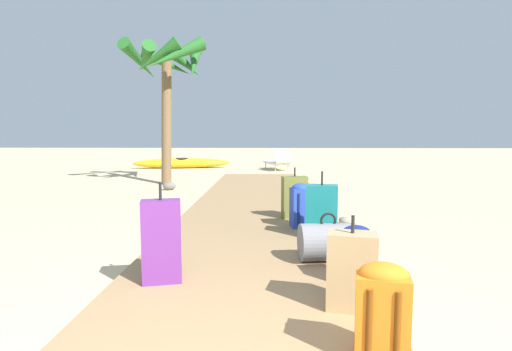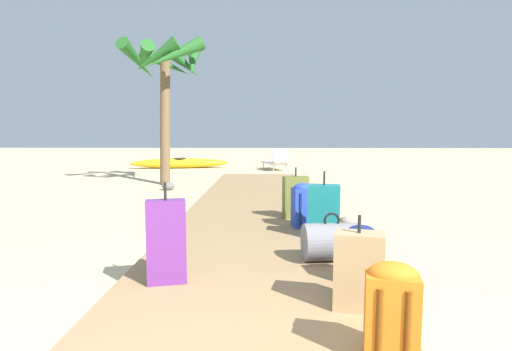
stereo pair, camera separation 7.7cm
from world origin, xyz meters
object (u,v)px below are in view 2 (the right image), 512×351
Objects in this scene: backpack_orange at (392,308)px; palm_tree_far_left at (166,69)px; backpack_blue at (303,204)px; duffel_bag_grey at (331,242)px; suitcase_olive at (296,197)px; backpack_navy at (361,252)px; suitcase_tan at (358,271)px; suitcase_teal at (324,211)px; suitcase_purple at (166,241)px; kayak at (180,163)px; lounge_chair at (276,161)px.

palm_tree_far_left is at bearing 111.21° from backpack_orange.
duffel_bag_grey is at bearing -84.19° from backpack_blue.
palm_tree_far_left reaches higher than suitcase_olive.
backpack_navy is (0.30, -1.99, -0.06)m from backpack_blue.
suitcase_tan is 1.99m from suitcase_teal.
kayak is at bearing 101.39° from suitcase_purple.
suitcase_tan is 0.80× the size of suitcase_purple.
suitcase_olive is at bearing -57.01° from palm_tree_far_left.
kayak is (-3.66, 0.71, -0.13)m from lounge_chair.
backpack_blue is 2.02m from backpack_navy.
suitcase_purple reaches higher than backpack_blue.
suitcase_teal is 1.45m from backpack_navy.
suitcase_tan is 0.85× the size of suitcase_teal.
palm_tree_far_left reaches higher than backpack_blue.
suitcase_teal is (0.05, 1.99, 0.04)m from suitcase_tan.
suitcase_purple is at bearing -135.59° from suitcase_teal.
suitcase_purple reaches higher than suitcase_olive.
suitcase_purple is at bearing 162.48° from suitcase_tan.
duffel_bag_grey is at bearing -93.35° from suitcase_teal.
palm_tree_far_left is at bearing 119.57° from suitcase_teal.
suitcase_teal reaches higher than suitcase_tan.
palm_tree_far_left is (-3.23, 7.76, 2.62)m from suitcase_tan.
lounge_chair is (-0.10, 9.19, -0.06)m from backpack_blue.
suitcase_olive is 10.05m from kayak.
backpack_orange is at bearing -73.23° from kayak.
suitcase_tan is at bearing -105.71° from backpack_navy.
suitcase_tan is at bearing -89.65° from duffel_bag_grey.
suitcase_olive is 1.56× the size of backpack_navy.
suitcase_tan is 1.41× the size of backpack_navy.
suitcase_tan is at bearing -88.79° from lounge_chair.
suitcase_purple is 0.23× the size of kayak.
palm_tree_far_left reaches higher than backpack_orange.
duffel_bag_grey is 0.78× the size of suitcase_olive.
suitcase_purple is 1.46× the size of duffel_bag_grey.
backpack_blue is 0.57m from suitcase_olive.
suitcase_purple reaches higher than duffel_bag_grey.
suitcase_tan is 0.90× the size of suitcase_olive.
palm_tree_far_left is 2.27× the size of lounge_chair.
suitcase_teal is (1.55, 1.51, -0.03)m from suitcase_purple.
lounge_chair is at bearing -11.04° from kayak.
backpack_orange is (0.03, -0.65, 0.01)m from suitcase_tan.
kayak is (-3.96, 10.45, -0.21)m from suitcase_teal.
duffel_bag_grey is at bearing 91.33° from backpack_orange.
suitcase_olive is (1.29, 2.63, -0.04)m from suitcase_purple.
lounge_chair reaches higher than duffel_bag_grey.
backpack_navy is at bearing 2.31° from suitcase_purple.
backpack_blue is 1.45m from duffel_bag_grey.
backpack_orange is 3.76m from suitcase_olive.
suitcase_teal is 7.12m from palm_tree_far_left.
backpack_orange is (0.19, -3.19, -0.02)m from backpack_blue.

